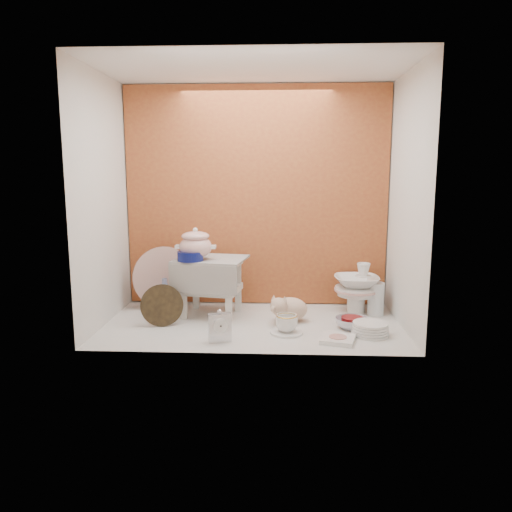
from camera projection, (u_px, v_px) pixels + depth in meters
The scene contains 17 objects.
ground at pixel (253, 324), 3.03m from camera, with size 1.80×1.80×0.00m, color silver.
niche_shell at pixel (254, 170), 3.05m from camera, with size 1.86×1.03×1.53m.
step_stool at pixel (212, 286), 3.20m from camera, with size 0.43×0.37×0.37m, color silver, non-canonical shape.
soup_tureen at pixel (196, 243), 3.10m from camera, with size 0.24×0.24×0.20m, color white, non-canonical shape.
cobalt_bowl at pixel (190, 256), 3.07m from camera, with size 0.16×0.16×0.06m, color #0B1255.
floral_platter at pixel (164, 277), 3.37m from camera, with size 0.42×0.06×0.42m, color silver, non-canonical shape.
blue_white_vase at pixel (165, 295), 3.30m from camera, with size 0.21×0.21×0.22m, color white.
lacquer_tray at pixel (162, 305), 2.97m from camera, with size 0.26×0.05×0.26m, color black, non-canonical shape.
mantel_clock at pixel (220, 326), 2.70m from camera, with size 0.12×0.04×0.18m, color silver.
plush_pig at pixel (290, 309), 3.07m from camera, with size 0.27×0.19×0.16m, color #CBA98F.
teacup_saucer at pixel (286, 332), 2.85m from camera, with size 0.19×0.19×0.01m, color white.
gold_rim_teacup at pixel (287, 323), 2.84m from camera, with size 0.13×0.13×0.10m, color white.
lattice_dish at pixel (338, 339), 2.72m from camera, with size 0.18×0.18×0.02m, color white.
dinner_plate_stack at pixel (370, 329), 2.82m from camera, with size 0.21×0.21×0.07m, color white.
crystal_bowl at pixel (352, 323), 2.94m from camera, with size 0.20×0.20×0.06m, color silver.
clear_glass_vase at pixel (376, 299), 3.21m from camera, with size 0.11×0.11×0.21m, color silver.
porcelain_tower at pixel (356, 288), 3.25m from camera, with size 0.29×0.29×0.33m, color white, non-canonical shape.
Camera 1 is at (0.16, -2.91, 0.92)m, focal length 34.71 mm.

